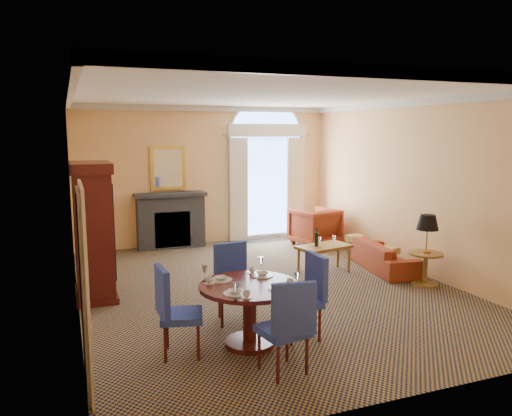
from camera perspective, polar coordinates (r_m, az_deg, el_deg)
name	(u,v)px	position (r m, az deg, el deg)	size (l,w,h in m)	color
ground	(267,288)	(8.55, 1.22, -9.12)	(7.50, 7.50, 0.00)	#141A40
room_envelope	(251,138)	(8.75, -0.55, 8.00)	(6.04, 7.52, 3.45)	#FFC279
armoire	(93,233)	(8.28, -18.11, -2.73)	(0.62, 1.10, 2.15)	#40110E
dining_table	(250,300)	(6.21, -0.73, -10.50)	(1.24, 1.24, 0.98)	#40110E
dining_chair_north	(232,277)	(7.03, -2.73, -7.88)	(0.57, 0.57, 1.08)	#253894
dining_chair_south	(288,322)	(5.46, 3.70, -12.87)	(0.56, 0.56, 1.08)	#253894
dining_chair_east	(308,291)	(6.48, 5.96, -9.37)	(0.52, 0.51, 1.08)	#253894
dining_chair_west	(173,306)	(5.99, -9.52, -10.96)	(0.58, 0.58, 1.08)	#253894
sofa	(384,256)	(9.91, 14.44, -5.30)	(1.82, 0.71, 0.53)	#94361B
armchair	(315,227)	(11.66, 6.71, -2.14)	(0.93, 0.95, 0.87)	#94361B
coffee_table	(324,248)	(9.46, 7.75, -4.51)	(1.10, 0.76, 0.86)	brown
side_table	(427,241)	(8.98, 18.92, -3.60)	(0.58, 0.58, 1.20)	brown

